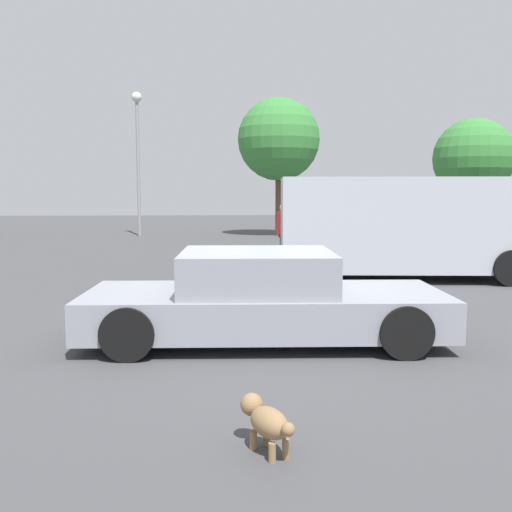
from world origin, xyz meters
name	(u,v)px	position (x,y,z in m)	size (l,w,h in m)	color
ground_plane	(260,335)	(0.00, 0.00, 0.00)	(80.00, 80.00, 0.00)	#424244
sedan_foreground	(262,300)	(0.02, -0.27, 0.55)	(4.70, 2.06, 1.19)	gray
dog	(266,420)	(-0.17, -3.51, 0.25)	(0.41, 0.57, 0.39)	olive
van_white	(401,225)	(3.49, 4.98, 1.22)	(5.48, 2.60, 2.26)	#B2B7C1
pedestrian	(284,229)	(1.10, 7.46, 0.98)	(0.36, 0.54, 1.65)	navy
light_post_near	(138,139)	(-4.23, 18.02, 4.26)	(0.44, 0.44, 6.25)	gray
tree_back_left	(473,159)	(13.34, 23.69, 3.77)	(4.39, 4.39, 5.98)	brown
tree_back_right	(279,140)	(1.95, 17.80, 4.22)	(3.61, 3.61, 6.04)	brown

